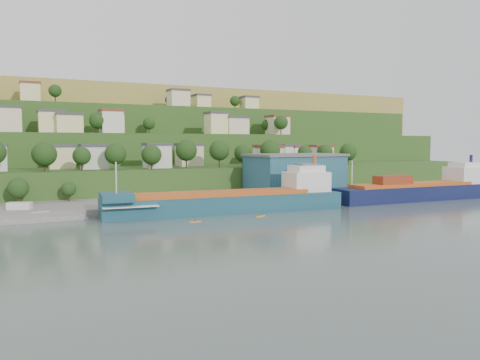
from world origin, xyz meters
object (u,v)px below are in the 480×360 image
cargo_ship_far (421,192)px  warehouse (295,173)px  cargo_ship_near (234,202)px  caravan (20,207)px  kayak_orange (195,221)px

cargo_ship_far → warehouse: warehouse is taller
cargo_ship_near → cargo_ship_far: bearing=2.8°
caravan → kayak_orange: (36.87, -24.88, -2.29)m
cargo_ship_near → kayak_orange: (-14.84, -10.78, -2.44)m
cargo_ship_far → kayak_orange: (-81.45, -9.58, -2.37)m
cargo_ship_far → kayak_orange: cargo_ship_far is taller
cargo_ship_near → warehouse: (31.88, 20.68, 5.78)m
cargo_ship_near → cargo_ship_far: cargo_ship_near is taller
kayak_orange → warehouse: bearing=43.6°
warehouse → cargo_ship_far: bearing=-34.2°
cargo_ship_far → warehouse: size_ratio=1.91×
cargo_ship_near → kayak_orange: 18.51m
cargo_ship_far → warehouse: (-34.73, 21.87, 5.85)m
caravan → kayak_orange: bearing=-13.7°
cargo_ship_near → warehouse: size_ratio=2.06×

